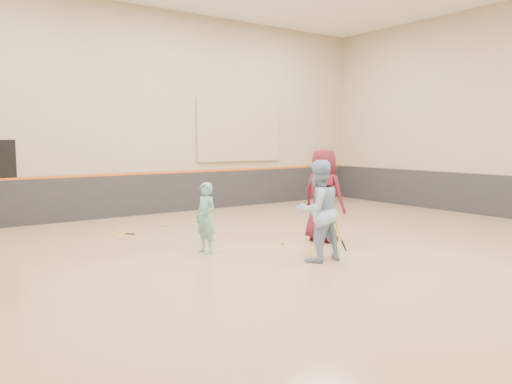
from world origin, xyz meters
TOP-DOWN VIEW (x-y plane):
  - room at (0.00, 0.00)m, footprint 15.04×12.04m
  - wainscot_back at (0.00, 5.97)m, footprint 14.90×0.04m
  - wainscot_right at (7.47, 0.00)m, footprint 0.04×11.90m
  - accent_stripe at (0.00, 5.96)m, footprint 14.90×0.03m
  - acoustic_panel at (2.80, 5.95)m, footprint 3.20×0.08m
  - girl at (-1.56, 0.62)m, footprint 0.41×0.55m
  - instructor at (-0.22, -1.13)m, footprint 0.95×0.77m
  - young_man at (1.08, 0.13)m, footprint 0.87×1.12m
  - held_racket at (-0.07, -1.47)m, footprint 0.29×0.29m
  - spare_racket at (-2.26, 3.53)m, footprint 0.70×0.70m
  - ball_under_racket at (0.12, 0.32)m, footprint 0.07×0.07m
  - ball_in_hand at (1.16, -0.06)m, footprint 0.07×0.07m
  - ball_beside_spare at (-0.94, 3.79)m, footprint 0.07×0.07m

SIDE VIEW (x-z plane):
  - spare_racket at x=-2.26m, z-range 0.00..0.04m
  - ball_under_racket at x=0.12m, z-range 0.00..0.07m
  - ball_beside_spare at x=-0.94m, z-range 0.00..0.07m
  - held_racket at x=-0.07m, z-range 0.29..0.89m
  - wainscot_back at x=0.00m, z-range 0.00..1.20m
  - wainscot_right at x=7.47m, z-range 0.00..1.20m
  - girl at x=-1.56m, z-range 0.00..1.38m
  - room at x=0.00m, z-range -2.30..3.92m
  - instructor at x=-0.22m, z-range 0.00..1.84m
  - young_man at x=1.08m, z-range 0.00..2.01m
  - ball_in_hand at x=1.16m, z-range 1.18..1.25m
  - accent_stripe at x=0.00m, z-range 1.19..1.25m
  - acoustic_panel at x=2.80m, z-range 1.50..3.50m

